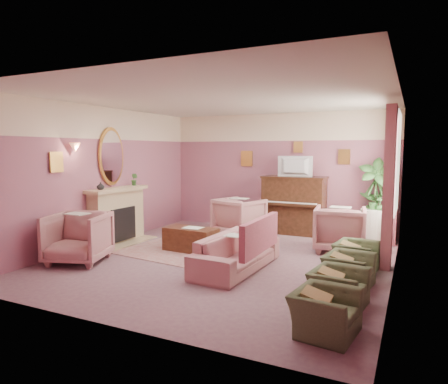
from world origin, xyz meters
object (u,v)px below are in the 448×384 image
at_px(side_table, 373,226).
at_px(olive_chair_b, 339,282).
at_px(floral_armchair_left, 239,215).
at_px(floral_armchair_front, 78,235).
at_px(piano, 294,206).
at_px(olive_chair_c, 349,265).
at_px(sofa, 237,246).
at_px(olive_chair_d, 356,252).
at_px(floral_armchair_right, 340,227).
at_px(television, 294,165).
at_px(coffee_table, 191,239).
at_px(olive_chair_a, 325,305).

bearing_deg(side_table, olive_chair_b, -90.81).
relative_size(floral_armchair_left, floral_armchair_front, 1.00).
bearing_deg(piano, olive_chair_c, -62.11).
xyz_separation_m(sofa, olive_chair_d, (1.76, 0.77, -0.08)).
height_order(sofa, olive_chair_b, sofa).
relative_size(sofa, side_table, 2.76).
distance_m(floral_armchair_front, olive_chair_c, 4.44).
height_order(floral_armchair_front, side_table, floral_armchair_front).
xyz_separation_m(olive_chair_d, side_table, (0.05, 2.20, 0.04)).
bearing_deg(sofa, floral_armchair_right, 55.52).
distance_m(sofa, olive_chair_b, 1.97).
xyz_separation_m(television, coffee_table, (-1.33, -2.40, -1.38)).
relative_size(olive_chair_a, side_table, 1.02).
xyz_separation_m(olive_chair_c, olive_chair_d, (0.00, 0.82, 0.00)).
relative_size(floral_armchair_front, olive_chair_d, 1.35).
height_order(sofa, side_table, sofa).
xyz_separation_m(television, floral_armchair_right, (1.25, -1.19, -1.12)).
distance_m(olive_chair_a, olive_chair_c, 1.64).
bearing_deg(olive_chair_d, olive_chair_b, -90.00).
xyz_separation_m(sofa, floral_armchair_right, (1.31, 1.91, 0.09)).
bearing_deg(coffee_table, television, 60.95).
relative_size(piano, olive_chair_d, 1.97).
bearing_deg(olive_chair_a, coffee_table, 141.59).
bearing_deg(olive_chair_c, floral_armchair_left, 138.65).
height_order(piano, olive_chair_a, piano).
bearing_deg(olive_chair_d, olive_chair_c, -90.00).
bearing_deg(piano, olive_chair_b, -67.15).
height_order(coffee_table, sofa, sofa).
bearing_deg(floral_armchair_front, floral_armchair_left, 62.38).
bearing_deg(olive_chair_c, coffee_table, 165.91).
distance_m(floral_armchair_front, side_table, 5.83).
height_order(television, coffee_table, television).
xyz_separation_m(television, side_table, (1.75, -0.13, -1.25)).
bearing_deg(side_table, floral_armchair_front, -139.51).
relative_size(floral_armchair_front, olive_chair_a, 1.35).
xyz_separation_m(piano, floral_armchair_front, (-2.68, -3.96, -0.17)).
distance_m(olive_chair_b, olive_chair_c, 0.82).
distance_m(piano, floral_armchair_left, 1.32).
height_order(floral_armchair_left, floral_armchair_front, same).
distance_m(coffee_table, side_table, 3.83).
xyz_separation_m(television, olive_chair_c, (1.70, -3.16, -1.29)).
distance_m(olive_chair_c, olive_chair_d, 0.82).
distance_m(piano, olive_chair_d, 2.95).
relative_size(olive_chair_a, olive_chair_d, 1.00).
bearing_deg(olive_chair_b, coffee_table, 152.44).
xyz_separation_m(sofa, floral_armchair_left, (-0.96, 2.34, 0.09)).
bearing_deg(side_table, sofa, -121.44).
bearing_deg(olive_chair_b, olive_chair_c, 90.00).
height_order(coffee_table, olive_chair_a, olive_chair_a).
distance_m(piano, olive_chair_c, 3.64).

